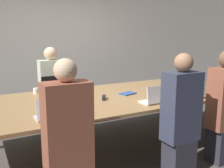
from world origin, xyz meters
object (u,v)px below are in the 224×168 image
(cup_near_right, at_px, (209,93))
(person_near_left, at_px, (68,143))
(laptop_near_right, at_px, (196,93))
(cup_near_left, at_px, (80,110))
(person_near_midright, at_px, (181,119))
(stapler, at_px, (104,98))
(cup_far_midleft, at_px, (36,91))
(bottle_near_right, at_px, (175,91))
(cup_near_midright, at_px, (167,96))
(laptop_far_midleft, at_px, (53,87))
(person_near_right, at_px, (224,109))
(person_far_midleft, at_px, (52,91))
(laptop_near_left, at_px, (53,112))
(laptop_near_midright, at_px, (155,98))

(cup_near_right, relative_size, person_near_left, 0.06)
(laptop_near_right, xyz_separation_m, cup_near_left, (-1.67, 0.07, -0.02))
(person_near_midright, relative_size, stapler, 9.29)
(cup_near_right, bearing_deg, person_near_midright, -155.57)
(cup_far_midleft, bearing_deg, stapler, -48.06)
(bottle_near_right, xyz_separation_m, person_near_left, (-1.69, -0.53, -0.18))
(person_near_left, distance_m, cup_near_midright, 1.61)
(person_near_left, height_order, stapler, person_near_left)
(laptop_far_midleft, bearing_deg, stapler, -60.51)
(person_near_right, distance_m, stapler, 1.53)
(cup_near_right, xyz_separation_m, cup_far_midleft, (-2.15, 1.31, -0.00))
(laptop_far_midleft, bearing_deg, cup_far_midleft, -179.06)
(cup_near_right, relative_size, cup_far_midleft, 1.01)
(bottle_near_right, bearing_deg, laptop_near_right, -26.80)
(person_far_midleft, xyz_separation_m, laptop_near_left, (-0.43, -1.64, 0.14))
(laptop_far_midleft, bearing_deg, cup_near_left, -92.98)
(bottle_near_right, distance_m, stapler, 0.96)
(laptop_near_right, distance_m, person_near_left, 2.01)
(laptop_near_right, relative_size, bottle_near_right, 1.57)
(bottle_near_right, height_order, person_near_midright, person_near_midright)
(laptop_near_midright, height_order, stapler, laptop_near_midright)
(bottle_near_right, distance_m, laptop_far_midleft, 1.79)
(person_near_right, relative_size, laptop_far_midleft, 4.21)
(bottle_near_right, relative_size, laptop_near_left, 0.64)
(person_near_midright, height_order, stapler, person_near_midright)
(cup_near_right, distance_m, person_near_left, 2.28)
(cup_near_right, height_order, cup_near_left, cup_near_left)
(cup_far_midleft, xyz_separation_m, laptop_near_midright, (1.19, -1.29, 0.03))
(person_near_right, bearing_deg, cup_near_right, -116.74)
(laptop_far_midleft, xyz_separation_m, person_near_midright, (0.93, -1.74, -0.15))
(cup_near_right, height_order, cup_near_midright, cup_near_midright)
(bottle_near_right, xyz_separation_m, laptop_far_midleft, (-1.33, 1.20, -0.03))
(laptop_far_midleft, relative_size, person_near_left, 0.24)
(person_far_midleft, height_order, cup_far_midleft, person_far_midleft)
(laptop_near_midright, distance_m, cup_near_midright, 0.25)
(laptop_near_left, relative_size, laptop_near_midright, 1.12)
(cup_near_right, bearing_deg, stapler, 160.52)
(laptop_near_left, distance_m, person_near_left, 0.48)
(laptop_far_midleft, relative_size, laptop_near_left, 0.97)
(laptop_far_midleft, relative_size, cup_near_midright, 3.36)
(bottle_near_right, relative_size, cup_near_left, 2.21)
(laptop_far_midleft, bearing_deg, laptop_near_left, -105.54)
(bottle_near_right, relative_size, laptop_far_midleft, 0.66)
(bottle_near_right, distance_m, person_near_left, 1.78)
(person_near_right, bearing_deg, cup_far_midleft, -41.46)
(person_far_midleft, relative_size, laptop_near_left, 4.06)
(cup_far_midleft, xyz_separation_m, person_near_left, (-0.10, -1.73, -0.12))
(cup_near_right, bearing_deg, laptop_far_midleft, 145.14)
(laptop_near_right, distance_m, laptop_near_midright, 0.68)
(person_near_right, relative_size, person_near_midright, 1.01)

